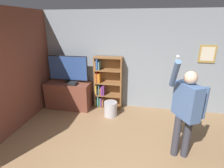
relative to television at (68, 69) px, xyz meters
The scene contains 8 objects.
wall_back 1.70m from the television, 11.65° to the left, with size 6.74×0.09×2.70m.
wall_side_brick 1.40m from the television, 123.18° to the right, with size 0.06×4.54×2.70m.
tv_ledge 0.77m from the television, 90.00° to the right, with size 1.26×0.59×0.75m.
television is the anchor object (origin of this frame).
game_console 0.46m from the television, 45.50° to the right, with size 0.21×0.21×0.08m.
bookshelf 1.15m from the television, ahead, with size 0.78×0.28×1.50m.
person 3.26m from the television, 29.00° to the right, with size 0.64×0.58×1.93m.
waste_bin 1.64m from the television, 15.60° to the right, with size 0.35×0.35×0.39m.
Camera 1 is at (0.46, -1.81, 2.39)m, focal length 28.00 mm.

